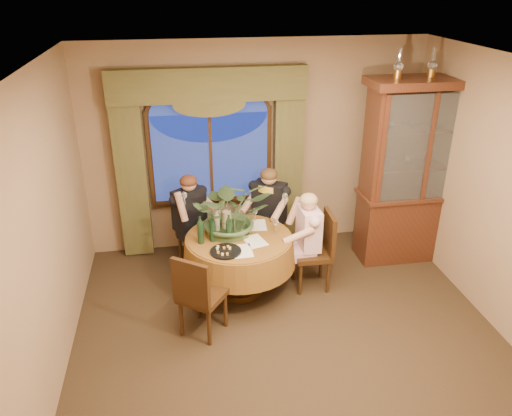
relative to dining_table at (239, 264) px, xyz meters
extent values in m
plane|color=black|center=(0.40, -1.25, -0.38)|extent=(5.00, 5.00, 0.00)
plane|color=#8C6B4B|center=(0.40, 1.25, 1.02)|extent=(4.50, 0.00, 4.50)
plane|color=white|center=(0.40, -1.25, 2.42)|extent=(5.00, 5.00, 0.00)
cube|color=#464422|center=(-1.23, 1.13, 0.80)|extent=(0.38, 0.14, 2.32)
cube|color=#464422|center=(0.83, 1.13, 0.80)|extent=(0.38, 0.14, 2.32)
cylinder|color=#933810|center=(0.00, 0.00, 0.00)|extent=(1.63, 1.63, 0.75)
cube|color=#39170B|center=(2.37, 0.50, 0.82)|extent=(1.48, 0.58, 2.39)
cube|color=black|center=(0.88, -0.02, 0.10)|extent=(0.43, 0.43, 0.96)
cube|color=black|center=(0.45, 0.72, 0.10)|extent=(0.58, 0.58, 0.96)
cube|color=black|center=(-0.44, 0.71, 0.10)|extent=(0.58, 0.58, 0.96)
cube|color=black|center=(-0.48, -0.67, 0.10)|extent=(0.59, 0.59, 0.96)
imported|color=#3B5830|center=(-0.06, 0.15, 0.97)|extent=(0.90, 1.00, 0.78)
imported|color=brown|center=(0.04, -0.01, 0.40)|extent=(0.17, 0.17, 0.05)
cylinder|color=black|center=(-0.19, -0.33, 0.39)|extent=(0.34, 0.34, 0.02)
cylinder|color=black|center=(-0.30, -0.04, 0.54)|extent=(0.07, 0.07, 0.33)
cylinder|color=tan|center=(-0.24, 0.09, 0.54)|extent=(0.07, 0.07, 0.33)
cylinder|color=black|center=(-0.44, -0.08, 0.54)|extent=(0.07, 0.07, 0.33)
cylinder|color=black|center=(-0.12, -0.09, 0.54)|extent=(0.07, 0.07, 0.33)
cube|color=white|center=(0.16, -0.14, 0.38)|extent=(0.29, 0.35, 0.00)
cube|color=white|center=(0.26, 0.25, 0.38)|extent=(0.23, 0.32, 0.00)
cube|color=white|center=(-0.01, -0.34, 0.38)|extent=(0.22, 0.30, 0.00)
camera|label=1|loc=(-0.65, -5.03, 3.12)|focal=35.00mm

